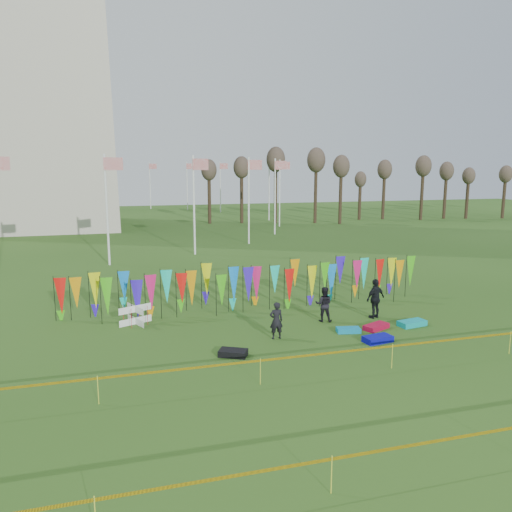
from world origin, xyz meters
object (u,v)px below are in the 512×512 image
object	(u,v)px
kite_bag_turquoise	(348,330)
person_right	(375,299)
kite_bag_teal	(412,323)
kite_bag_blue	(378,339)
kite_bag_red	(376,327)
kite_bag_black	(233,353)
person_mid	(324,304)
person_left	(276,320)
box_kite	(135,315)

from	to	relation	value
kite_bag_turquoise	person_right	bearing A→B (deg)	36.32
person_right	kite_bag_teal	distance (m)	2.02
kite_bag_blue	kite_bag_red	bearing A→B (deg)	62.68
person_right	kite_bag_teal	world-z (taller)	person_right
person_right	kite_bag_black	bearing A→B (deg)	2.16
kite_bag_blue	kite_bag_black	distance (m)	6.04
person_mid	kite_bag_teal	distance (m)	4.02
person_left	kite_bag_black	world-z (taller)	person_left
kite_bag_teal	person_left	bearing A→B (deg)	179.48
box_kite	kite_bag_blue	bearing A→B (deg)	-28.39
person_right	kite_bag_red	bearing A→B (deg)	44.30
person_mid	kite_bag_turquoise	size ratio (longest dim) A/B	1.62
kite_bag_turquoise	kite_bag_blue	size ratio (longest dim) A/B	0.85
kite_bag_red	kite_bag_blue	bearing A→B (deg)	-117.32
kite_bag_blue	kite_bag_red	world-z (taller)	kite_bag_blue
box_kite	person_right	world-z (taller)	person_right
person_right	kite_bag_red	world-z (taller)	person_right
person_left	person_mid	distance (m)	3.32
box_kite	kite_bag_blue	size ratio (longest dim) A/B	0.76
kite_bag_turquoise	person_mid	bearing A→B (deg)	102.52
person_left	person_right	xyz separation A→B (m)	(5.41, 1.49, 0.16)
person_right	kite_bag_blue	distance (m)	3.48
person_left	kite_bag_blue	distance (m)	4.21
person_left	person_mid	bearing A→B (deg)	-147.66
box_kite	kite_bag_red	distance (m)	10.80
person_left	kite_bag_black	bearing A→B (deg)	34.74
person_left	person_mid	xyz separation A→B (m)	(2.87, 1.68, 0.03)
person_mid	kite_bag_black	xyz separation A→B (m)	(-5.04, -3.09, -0.69)
kite_bag_black	person_mid	bearing A→B (deg)	31.48
person_right	kite_bag_red	xyz separation A→B (m)	(-0.78, -1.53, -0.83)
kite_bag_black	kite_bag_teal	xyz separation A→B (m)	(8.59, 1.35, 0.00)
kite_bag_teal	kite_bag_red	bearing A→B (deg)	179.22
kite_bag_teal	box_kite	bearing A→B (deg)	163.14
kite_bag_blue	kite_bag_teal	world-z (taller)	kite_bag_blue
kite_bag_teal	kite_bag_blue	bearing A→B (deg)	-150.19
kite_bag_turquoise	kite_bag_black	bearing A→B (deg)	-166.39
box_kite	kite_bag_blue	distance (m)	10.70
box_kite	person_left	xyz separation A→B (m)	(5.54, -3.56, 0.34)
kite_bag_black	kite_bag_teal	world-z (taller)	same
kite_bag_turquoise	kite_bag_blue	xyz separation A→B (m)	(0.61, -1.43, 0.02)
box_kite	kite_bag_turquoise	world-z (taller)	box_kite
kite_bag_red	kite_bag_turquoise	bearing A→B (deg)	-177.76
person_mid	kite_bag_teal	bearing A→B (deg)	178.15
person_left	kite_bag_turquoise	distance (m)	3.33
kite_bag_blue	kite_bag_red	distance (m)	1.67
kite_bag_black	kite_bag_turquoise	bearing A→B (deg)	13.61
box_kite	kite_bag_teal	size ratio (longest dim) A/B	0.71
person_right	box_kite	bearing A→B (deg)	-29.45
person_left	person_right	size ratio (longest dim) A/B	0.83
person_left	kite_bag_turquoise	xyz separation A→B (m)	(3.26, -0.09, -0.68)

